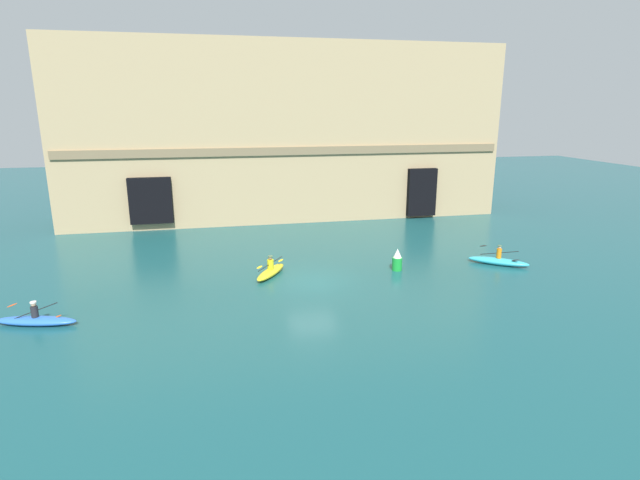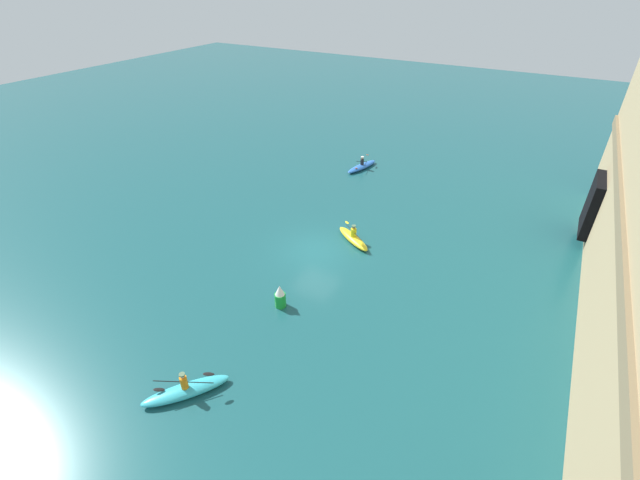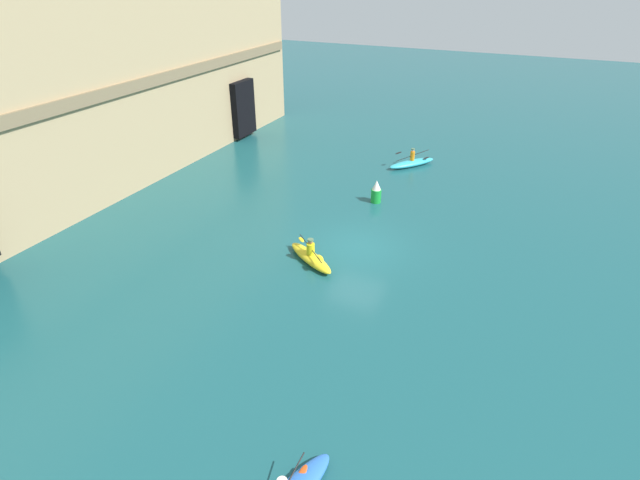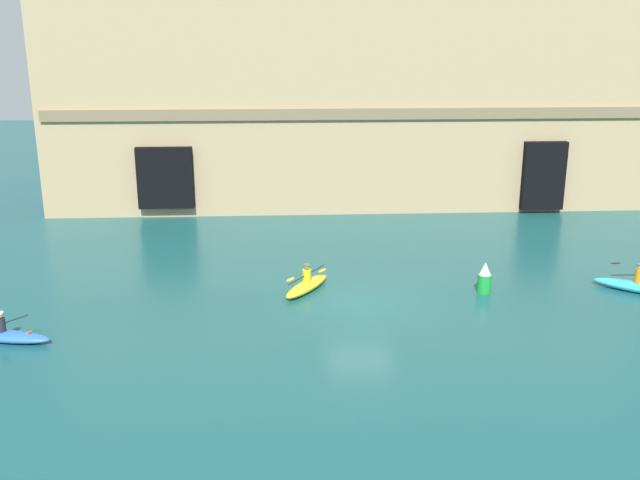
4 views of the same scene
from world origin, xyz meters
name	(u,v)px [view 4 (image 4 of 4)]	position (x,y,z in m)	size (l,w,h in m)	color
ground_plane	(361,303)	(0.00, 0.00, 0.00)	(120.00, 120.00, 0.00)	#195156
cliff_bluff	(350,87)	(1.16, 17.03, 6.88)	(34.69, 7.14, 13.80)	tan
kayak_yellow	(307,285)	(-2.03, 1.46, 0.25)	(2.19, 2.91, 1.13)	yellow
kayak_cyan	(637,286)	(11.19, 0.60, 0.23)	(3.16, 2.66, 1.17)	#33B2C6
kayak_blue	(3,335)	(-12.46, -2.80, 0.21)	(3.54, 1.56, 1.05)	blue
marker_buoy	(485,279)	(5.05, 0.90, 0.58)	(0.56, 0.56, 1.26)	green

